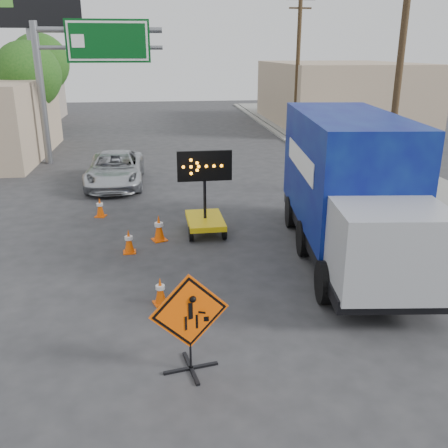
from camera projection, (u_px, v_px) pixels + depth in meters
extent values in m
plane|color=#2D2D30|center=(212.00, 354.00, 9.52)|extent=(100.00, 100.00, 0.00)
cube|color=gray|center=(326.00, 167.00, 24.41)|extent=(0.40, 60.00, 0.12)
cube|color=gray|center=(371.00, 166.00, 24.68)|extent=(4.00, 60.00, 0.15)
cube|color=tan|center=(339.00, 94.00, 38.41)|extent=(10.00, 14.00, 4.60)
cylinder|color=slate|center=(42.00, 95.00, 24.47)|extent=(0.36, 0.36, 6.80)
cylinder|color=slate|center=(99.00, 30.00, 23.84)|extent=(6.00, 0.28, 0.28)
cylinder|color=slate|center=(100.00, 48.00, 24.10)|extent=(6.00, 0.20, 0.20)
cube|color=#054214|center=(108.00, 41.00, 23.94)|extent=(4.00, 0.10, 2.00)
cube|color=silver|center=(108.00, 41.00, 23.88)|extent=(3.80, 0.01, 1.80)
cylinder|color=slate|center=(34.00, 67.00, 31.36)|extent=(0.44, 0.44, 9.00)
cube|color=silver|center=(29.00, 1.00, 29.99)|extent=(6.00, 0.25, 3.00)
cube|color=black|center=(28.00, 0.00, 29.85)|extent=(6.10, 0.04, 3.10)
cylinder|color=#42321C|center=(398.00, 79.00, 18.36)|extent=(0.26, 0.26, 9.00)
cylinder|color=#42321C|center=(298.00, 67.00, 31.46)|extent=(0.26, 0.26, 9.00)
cube|color=#42321C|center=(300.00, 8.00, 30.34)|extent=(1.40, 0.10, 0.10)
cylinder|color=#42321C|center=(33.00, 121.00, 28.62)|extent=(0.28, 0.28, 3.25)
sphere|color=#1C4D16|center=(28.00, 75.00, 27.78)|extent=(3.71, 3.71, 3.71)
cylinder|color=#42321C|center=(44.00, 104.00, 35.94)|extent=(0.28, 0.28, 3.58)
sphere|color=#1C4D16|center=(40.00, 63.00, 35.01)|extent=(4.10, 4.10, 4.10)
cube|color=black|center=(191.00, 368.00, 9.08)|extent=(1.01, 0.26, 0.05)
cube|color=black|center=(191.00, 368.00, 9.08)|extent=(0.26, 1.01, 0.05)
cylinder|color=black|center=(191.00, 351.00, 8.96)|extent=(0.04, 0.04, 0.79)
cube|color=#F85505|center=(190.00, 312.00, 8.69)|extent=(1.42, 0.30, 1.44)
cube|color=black|center=(190.00, 312.00, 8.69)|extent=(1.32, 0.26, 1.34)
cube|color=yellow|center=(205.00, 220.00, 15.72)|extent=(1.16, 1.88, 0.17)
cylinder|color=black|center=(205.00, 188.00, 15.37)|extent=(0.09, 0.09, 2.04)
cube|color=black|center=(204.00, 166.00, 15.14)|extent=(1.67, 0.14, 0.93)
imported|color=silver|center=(115.00, 169.00, 21.24)|extent=(2.31, 5.00, 1.39)
cube|color=black|center=(347.00, 237.00, 13.79)|extent=(3.27, 8.25, 0.30)
cube|color=#080861|center=(342.00, 168.00, 13.96)|extent=(3.17, 6.46, 3.01)
cube|color=#9EA0A5|center=(405.00, 249.00, 10.47)|extent=(2.49, 2.05, 1.81)
cube|color=#F85505|center=(161.00, 303.00, 11.44)|extent=(0.41, 0.41, 0.03)
cone|color=#F85505|center=(160.00, 290.00, 11.33)|extent=(0.26, 0.26, 0.62)
cylinder|color=silver|center=(160.00, 287.00, 11.31)|extent=(0.21, 0.21, 0.09)
cube|color=#F85505|center=(130.00, 252.00, 14.32)|extent=(0.38, 0.38, 0.03)
cone|color=#F85505|center=(129.00, 240.00, 14.20)|extent=(0.28, 0.28, 0.67)
cylinder|color=silver|center=(129.00, 238.00, 14.17)|extent=(0.23, 0.23, 0.10)
cube|color=#F85505|center=(160.00, 240.00, 15.23)|extent=(0.52, 0.52, 0.03)
cone|color=#F85505|center=(159.00, 227.00, 15.10)|extent=(0.32, 0.32, 0.77)
cylinder|color=silver|center=(159.00, 224.00, 15.07)|extent=(0.26, 0.26, 0.11)
cube|color=#F85505|center=(101.00, 216.00, 17.41)|extent=(0.43, 0.43, 0.03)
cone|color=#F85505|center=(100.00, 207.00, 17.29)|extent=(0.27, 0.27, 0.66)
cylinder|color=silver|center=(100.00, 205.00, 17.27)|extent=(0.22, 0.22, 0.10)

